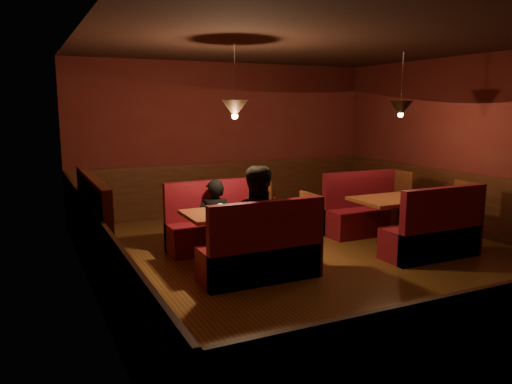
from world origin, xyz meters
name	(u,v)px	position (x,y,z in m)	size (l,w,h in m)	color
room	(306,186)	(-0.28, 0.04, 1.05)	(6.02, 7.02, 2.92)	#4E3115
main_table	(237,223)	(-1.10, 0.44, 0.55)	(1.34, 0.81, 0.94)	brown
main_bench_far	(217,228)	(-1.09, 1.21, 0.32)	(1.48, 0.53, 1.01)	#590D17
main_bench_near	(263,255)	(-1.09, -0.32, 0.32)	(1.48, 0.53, 1.01)	#590D17
second_table	(396,210)	(1.43, 0.25, 0.54)	(1.29, 0.82, 0.73)	brown
second_bench_far	(365,214)	(1.46, 1.02, 0.32)	(1.43, 0.53, 1.02)	#590D17
second_bench_near	(435,235)	(1.46, -0.52, 0.32)	(1.43, 0.53, 1.02)	#590D17
diner_a	(215,203)	(-1.15, 1.13, 0.70)	(0.51, 0.34, 1.41)	black
diner_b	(262,208)	(-1.01, -0.14, 0.86)	(0.84, 0.65, 1.72)	black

